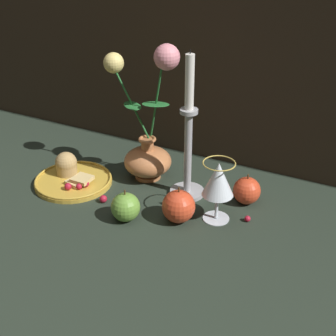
{
  "coord_description": "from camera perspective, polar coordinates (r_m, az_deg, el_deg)",
  "views": [
    {
      "loc": [
        0.5,
        -0.84,
        0.64
      ],
      "look_at": [
        0.05,
        0.02,
        0.1
      ],
      "focal_mm": 50.0,
      "sensor_mm": 36.0,
      "label": 1
    }
  ],
  "objects": [
    {
      "name": "ground_plane",
      "position": [
        1.17,
        -2.64,
        -4.22
      ],
      "size": [
        2.4,
        2.4,
        0.0
      ],
      "primitive_type": "plane",
      "color": "#232D23",
      "rests_on": "ground"
    },
    {
      "name": "vase",
      "position": [
        1.23,
        -2.52,
        3.61
      ],
      "size": [
        0.2,
        0.13,
        0.36
      ],
      "color": "#B77042",
      "rests_on": "ground_plane"
    },
    {
      "name": "plate_with_pastries",
      "position": [
        1.27,
        -11.67,
        -0.96
      ],
      "size": [
        0.21,
        0.21,
        0.07
      ],
      "color": "gold",
      "rests_on": "ground_plane"
    },
    {
      "name": "wine_glass",
      "position": [
        1.06,
        6.13,
        -1.63
      ],
      "size": [
        0.07,
        0.07,
        0.15
      ],
      "color": "silver",
      "rests_on": "ground_plane"
    },
    {
      "name": "candlestick",
      "position": [
        1.14,
        2.46,
        2.57
      ],
      "size": [
        0.09,
        0.09,
        0.37
      ],
      "color": "#A3A3A8",
      "rests_on": "ground_plane"
    },
    {
      "name": "apple_beside_vase",
      "position": [
        1.09,
        -5.2,
        -4.76
      ],
      "size": [
        0.07,
        0.07,
        0.08
      ],
      "color": "#669938",
      "rests_on": "ground_plane"
    },
    {
      "name": "apple_near_glass",
      "position": [
        1.17,
        9.58,
        -2.73
      ],
      "size": [
        0.07,
        0.07,
        0.08
      ],
      "color": "#D14223",
      "rests_on": "ground_plane"
    },
    {
      "name": "apple_at_table_edge",
      "position": [
        1.08,
        1.3,
        -4.7
      ],
      "size": [
        0.08,
        0.08,
        0.09
      ],
      "color": "#D14223",
      "rests_on": "ground_plane"
    },
    {
      "name": "berry_near_plate",
      "position": [
        1.17,
        -7.9,
        -3.75
      ],
      "size": [
        0.02,
        0.02,
        0.02
      ],
      "primitive_type": "sphere",
      "color": "#AD192D",
      "rests_on": "ground_plane"
    },
    {
      "name": "berry_front_center",
      "position": [
        1.11,
        9.66,
        -6.11
      ],
      "size": [
        0.01,
        0.01,
        0.01
      ],
      "primitive_type": "sphere",
      "color": "#AD192D",
      "rests_on": "ground_plane"
    }
  ]
}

